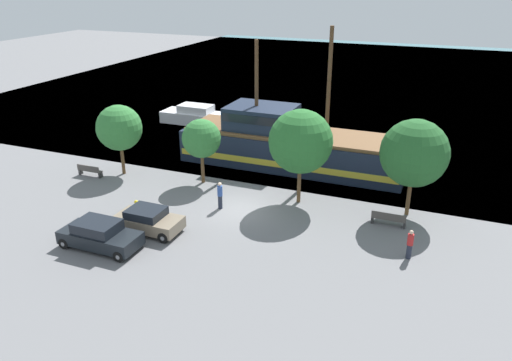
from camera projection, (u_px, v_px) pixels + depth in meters
ground_plane at (239, 209)px, 31.06m from camera, size 160.00×160.00×0.00m
water_surface at (368, 79)px, 68.67m from camera, size 80.00×80.00×0.00m
pirate_ship at (290, 145)px, 37.51m from camera, size 18.06×4.74×10.34m
moored_boat_dockside at (201, 117)px, 48.20m from camera, size 7.99×2.43×1.80m
parked_car_curb_front at (148, 220)px, 28.14m from camera, size 3.81×1.91×1.38m
parked_car_curb_mid at (100, 235)px, 26.46m from camera, size 4.37×1.92×1.52m
fire_hydrant at (137, 206)px, 30.56m from camera, size 0.42×0.25×0.76m
bench_promenade_east at (89, 170)px, 35.86m from camera, size 1.89×0.45×0.85m
bench_promenade_west at (388, 219)px, 28.84m from camera, size 1.96×0.45×0.85m
pedestrian_walking_near at (220, 195)px, 30.80m from camera, size 0.32×0.32×1.75m
pedestrian_walking_far at (410, 244)px, 25.42m from camera, size 0.32×0.32×1.61m
tree_row_east at (119, 128)px, 35.18m from camera, size 3.23×3.23×5.09m
tree_row_mideast at (201, 139)px, 33.76m from camera, size 2.66×2.66×4.55m
tree_row_midwest at (301, 142)px, 30.47m from camera, size 3.97×3.97×6.05m
tree_row_west at (414, 153)px, 28.85m from camera, size 3.98×3.98×5.94m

